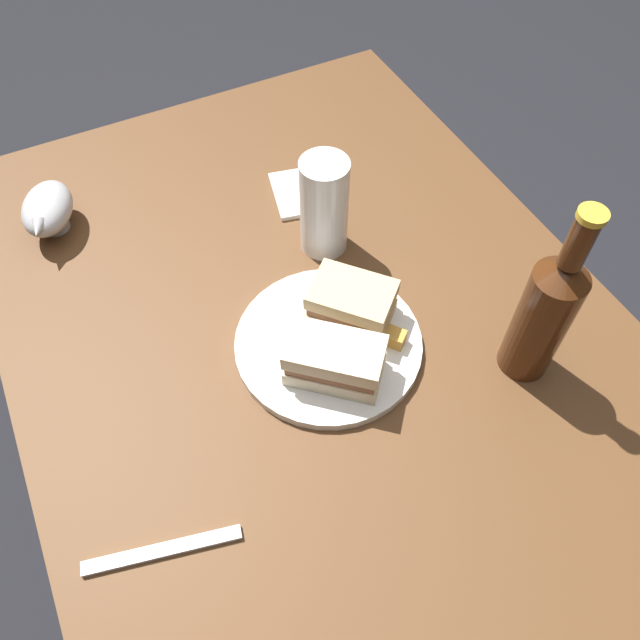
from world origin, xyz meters
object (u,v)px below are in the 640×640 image
object	(u,v)px
sandwich_half_right	(352,303)
cider_bottle	(545,313)
plate	(329,343)
fork	(163,550)
gravy_boat	(47,209)
napkin	(301,192)
sandwich_half_left	(335,360)
pint_glass	(324,211)

from	to	relation	value
sandwich_half_right	cider_bottle	xyz separation A→B (m)	(-0.16, -0.18, 0.07)
plate	fork	xyz separation A→B (m)	(-0.16, 0.30, -0.00)
plate	gravy_boat	distance (m)	0.49
plate	cider_bottle	world-z (taller)	cider_bottle
cider_bottle	napkin	distance (m)	0.46
sandwich_half_left	napkin	world-z (taller)	sandwich_half_left
gravy_boat	fork	size ratio (longest dim) A/B	0.76
cider_bottle	napkin	size ratio (longest dim) A/B	2.57
sandwich_half_right	napkin	world-z (taller)	sandwich_half_right
gravy_boat	fork	world-z (taller)	gravy_boat
fork	pint_glass	bearing A→B (deg)	55.15
plate	cider_bottle	distance (m)	0.29
sandwich_half_right	cider_bottle	world-z (taller)	cider_bottle
fork	napkin	bearing A→B (deg)	62.39
pint_glass	gravy_boat	world-z (taller)	pint_glass
fork	sandwich_half_left	bearing A→B (deg)	35.46
plate	sandwich_half_right	size ratio (longest dim) A/B	1.92
sandwich_half_left	cider_bottle	bearing A→B (deg)	-110.73
cider_bottle	pint_glass	bearing A→B (deg)	24.36
pint_glass	gravy_boat	size ratio (longest dim) A/B	1.18
cider_bottle	napkin	bearing A→B (deg)	16.25
plate	pint_glass	size ratio (longest dim) A/B	1.61
pint_glass	plate	bearing A→B (deg)	155.07
plate	fork	world-z (taller)	plate
sandwich_half_right	gravy_boat	world-z (taller)	sandwich_half_right
gravy_boat	sandwich_half_right	bearing A→B (deg)	-138.34
napkin	plate	bearing A→B (deg)	161.43
cider_bottle	fork	bearing A→B (deg)	92.49
cider_bottle	napkin	xyz separation A→B (m)	(0.43, 0.13, -0.11)
sandwich_half_left	gravy_boat	bearing A→B (deg)	31.06
sandwich_half_left	napkin	xyz separation A→B (m)	(0.34, -0.12, -0.04)
sandwich_half_right	fork	xyz separation A→B (m)	(-0.19, 0.34, -0.04)
napkin	pint_glass	bearing A→B (deg)	171.85
sandwich_half_right	napkin	xyz separation A→B (m)	(0.27, -0.05, -0.04)
pint_glass	napkin	bearing A→B (deg)	-8.15
cider_bottle	napkin	world-z (taller)	cider_bottle
sandwich_half_right	fork	distance (m)	0.39
fork	plate	bearing A→B (deg)	42.18
pint_glass	fork	world-z (taller)	pint_glass
sandwich_half_left	napkin	size ratio (longest dim) A/B	1.27
pint_glass	cider_bottle	xyz separation A→B (m)	(-0.32, -0.14, 0.04)
sandwich_half_right	pint_glass	bearing A→B (deg)	-12.77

